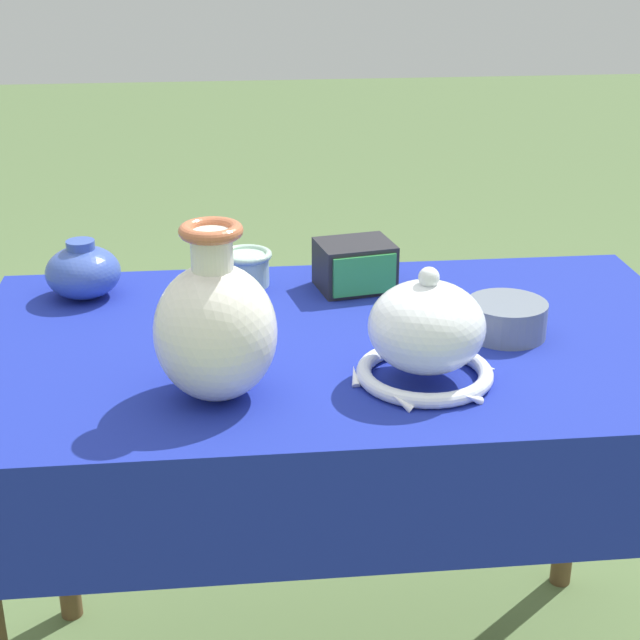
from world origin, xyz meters
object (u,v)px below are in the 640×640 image
vase_dome_bell (426,336)px  mosaic_tile_box (355,266)px  cup_wide_celadon (246,267)px  pot_squat_slate (506,319)px  vase_tall_bulbous (215,328)px  jar_round_cobalt (83,271)px

vase_dome_bell → mosaic_tile_box: vase_dome_bell is taller
cup_wide_celadon → mosaic_tile_box: bearing=-11.2°
mosaic_tile_box → cup_wide_celadon: (-0.19, 0.04, -0.01)m
pot_squat_slate → vase_dome_bell: bearing=-138.0°
vase_tall_bulbous → pot_squat_slate: vase_tall_bulbous is taller
mosaic_tile_box → pot_squat_slate: size_ratio=1.15×
jar_round_cobalt → vase_tall_bulbous: bearing=-60.4°
vase_dome_bell → mosaic_tile_box: bearing=97.6°
vase_tall_bulbous → jar_round_cobalt: 0.46m
vase_tall_bulbous → cup_wide_celadon: size_ratio=2.68×
pot_squat_slate → vase_tall_bulbous: bearing=-160.2°
jar_round_cobalt → cup_wide_celadon: 0.28m
vase_tall_bulbous → cup_wide_celadon: bearing=82.7°
vase_tall_bulbous → vase_dome_bell: vase_tall_bulbous is taller
vase_dome_bell → cup_wide_celadon: (-0.24, 0.41, -0.03)m
pot_squat_slate → cup_wide_celadon: (-0.40, 0.27, 0.01)m
vase_tall_bulbous → mosaic_tile_box: 0.47m
vase_tall_bulbous → vase_dome_bell: size_ratio=1.19×
cup_wide_celadon → pot_squat_slate: bearing=-33.6°
vase_tall_bulbous → jar_round_cobalt: bearing=119.6°
mosaic_tile_box → jar_round_cobalt: 0.47m
vase_tall_bulbous → jar_round_cobalt: (-0.23, 0.40, -0.06)m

